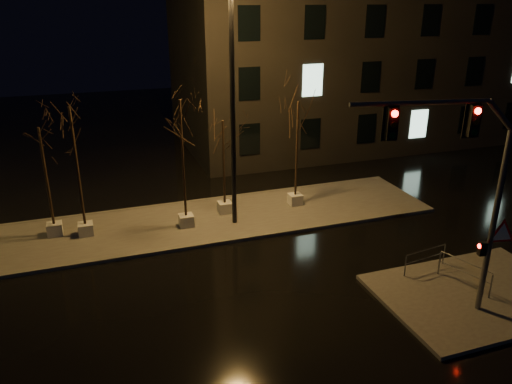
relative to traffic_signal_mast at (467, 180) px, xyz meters
name	(u,v)px	position (x,y,z in m)	size (l,w,h in m)	color
ground	(250,284)	(-5.69, 4.08, -4.92)	(90.00, 90.00, 0.00)	black
median	(211,220)	(-5.69, 10.08, -4.84)	(22.00, 5.00, 0.15)	#484440
sidewalk_corner	(476,294)	(1.81, 0.58, -4.84)	(7.00, 5.00, 0.15)	#484440
building	(353,36)	(8.31, 22.08, 2.58)	(25.00, 12.00, 15.00)	black
tree_0	(42,153)	(-12.74, 10.65, -0.91)	(1.80, 1.80, 5.08)	#B3B1A7
tree_1	(73,137)	(-11.42, 10.19, -0.24)	(1.80, 1.80, 5.97)	#B3B1A7
tree_2	(181,129)	(-6.96, 9.63, -0.14)	(1.80, 1.80, 6.10)	#B3B1A7
tree_3	(223,142)	(-4.83, 10.55, -1.15)	(1.80, 1.80, 4.77)	#B3B1A7
tree_4	(297,126)	(-1.11, 10.38, -0.61)	(1.80, 1.80, 5.48)	#B3B1A7
traffic_signal_mast	(467,180)	(0.00, 0.00, 0.00)	(5.85, 1.27, 7.26)	#55575D
streetlight_main	(232,89)	(-4.71, 9.28, 1.52)	(2.72, 0.44, 10.90)	black
guard_rail_a	(426,256)	(1.03, 2.58, -4.18)	(2.06, 0.34, 0.90)	#55575D
guard_rail_b	(465,270)	(1.66, 1.15, -4.12)	(0.68, 2.03, 1.01)	#55575D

